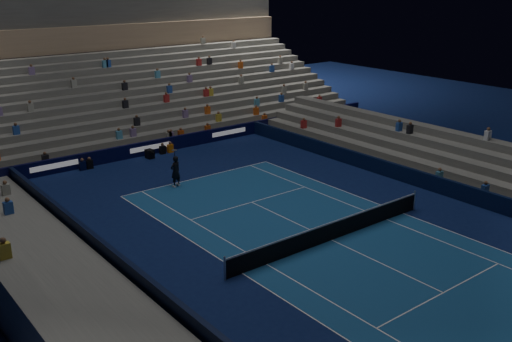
{
  "coord_description": "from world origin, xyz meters",
  "views": [
    {
      "loc": [
        -19.04,
        -18.22,
        12.29
      ],
      "look_at": [
        0.0,
        6.0,
        2.0
      ],
      "focal_mm": 41.03,
      "sensor_mm": 36.0,
      "label": 1
    }
  ],
  "objects": [
    {
      "name": "grandstand_west",
      "position": [
        -13.17,
        0.0,
        0.92
      ],
      "size": [
        5.0,
        37.0,
        2.5
      ],
      "color": "slate",
      "rests_on": "ground"
    },
    {
      "name": "court_surface",
      "position": [
        0.0,
        0.0,
        0.01
      ],
      "size": [
        10.97,
        23.77,
        0.01
      ],
      "primitive_type": "cube",
      "color": "navy",
      "rests_on": "ground"
    },
    {
      "name": "sponsor_barrier_east",
      "position": [
        9.7,
        0.0,
        0.5
      ],
      "size": [
        0.25,
        37.0,
        1.0
      ],
      "primitive_type": "cube",
      "color": "black",
      "rests_on": "ground"
    },
    {
      "name": "tennis_player",
      "position": [
        -2.02,
        11.39,
        0.98
      ],
      "size": [
        0.8,
        0.61,
        1.95
      ],
      "primitive_type": "imported",
      "rotation": [
        0.0,
        0.0,
        3.36
      ],
      "color": "black",
      "rests_on": "ground"
    },
    {
      "name": "sponsor_barrier_west",
      "position": [
        -9.7,
        0.0,
        0.5
      ],
      "size": [
        0.25,
        37.0,
        1.0
      ],
      "primitive_type": "cube",
      "color": "black",
      "rests_on": "ground"
    },
    {
      "name": "grandstand_east",
      "position": [
        13.17,
        0.0,
        0.92
      ],
      "size": [
        5.0,
        37.0,
        2.5
      ],
      "color": "slate",
      "rests_on": "ground"
    },
    {
      "name": "tennis_net",
      "position": [
        0.0,
        0.0,
        0.5
      ],
      "size": [
        12.9,
        0.1,
        1.1
      ],
      "color": "#B2B2B7",
      "rests_on": "ground"
    },
    {
      "name": "broadcast_camera",
      "position": [
        -0.45,
        17.62,
        0.33
      ],
      "size": [
        0.54,
        0.97,
        0.64
      ],
      "color": "black",
      "rests_on": "ground"
    },
    {
      "name": "sponsor_barrier_far",
      "position": [
        0.0,
        18.5,
        0.5
      ],
      "size": [
        44.0,
        0.25,
        1.0
      ],
      "primitive_type": "cube",
      "color": "black",
      "rests_on": "ground"
    },
    {
      "name": "grandstand_main",
      "position": [
        0.0,
        27.9,
        3.38
      ],
      "size": [
        44.0,
        15.2,
        11.2
      ],
      "color": "slate",
      "rests_on": "ground"
    },
    {
      "name": "ground",
      "position": [
        0.0,
        0.0,
        0.0
      ],
      "size": [
        90.0,
        90.0,
        0.0
      ],
      "primitive_type": "plane",
      "color": "#0B1744",
      "rests_on": "ground"
    }
  ]
}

